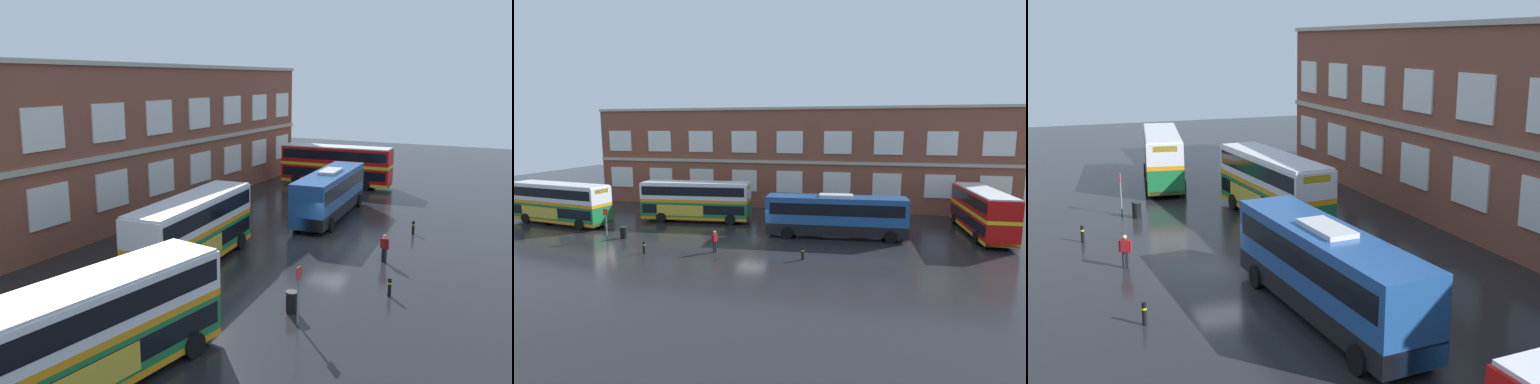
% 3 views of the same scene
% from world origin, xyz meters
% --- Properties ---
extents(ground_plane, '(120.00, 120.00, 0.00)m').
position_xyz_m(ground_plane, '(0.00, 2.00, 0.00)').
color(ground_plane, black).
extents(brick_terminal_building, '(49.53, 8.19, 11.89)m').
position_xyz_m(brick_terminal_building, '(0.65, 17.98, 5.80)').
color(brick_terminal_building, brown).
rests_on(brick_terminal_building, ground).
extents(double_decker_near, '(11.26, 4.19, 4.07)m').
position_xyz_m(double_decker_near, '(-20.18, 1.20, 2.15)').
color(double_decker_near, '#197038').
rests_on(double_decker_near, ground).
extents(double_decker_middle, '(11.19, 3.61, 4.07)m').
position_xyz_m(double_decker_middle, '(-7.44, 5.52, 2.15)').
color(double_decker_middle, '#197038').
rests_on(double_decker_middle, ground).
extents(double_decker_far, '(3.31, 11.12, 4.07)m').
position_xyz_m(double_decker_far, '(19.59, 6.37, 2.15)').
color(double_decker_far, red).
rests_on(double_decker_far, ground).
extents(touring_coach, '(12.15, 3.54, 3.80)m').
position_xyz_m(touring_coach, '(6.96, 2.41, 1.91)').
color(touring_coach, navy).
rests_on(touring_coach, ground).
extents(waiting_passenger, '(0.38, 0.62, 1.70)m').
position_xyz_m(waiting_passenger, '(-1.72, -4.25, 0.93)').
color(waiting_passenger, black).
rests_on(waiting_passenger, ground).
extents(bus_stand_flag, '(0.44, 0.10, 2.70)m').
position_xyz_m(bus_stand_flag, '(-11.96, -3.09, 1.64)').
color(bus_stand_flag, slate).
rests_on(bus_stand_flag, ground).
extents(station_litter_bin, '(0.60, 0.60, 1.03)m').
position_xyz_m(station_litter_bin, '(-10.89, -2.29, 0.52)').
color(station_litter_bin, black).
rests_on(station_litter_bin, ground).
extents(safety_bollard_west, '(0.19, 0.19, 0.95)m').
position_xyz_m(safety_bollard_west, '(-6.82, -5.88, 0.49)').
color(safety_bollard_west, black).
rests_on(safety_bollard_west, ground).
extents(safety_bollard_east, '(0.19, 0.19, 0.95)m').
position_xyz_m(safety_bollard_east, '(5.16, -4.51, 0.49)').
color(safety_bollard_east, black).
rests_on(safety_bollard_east, ground).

